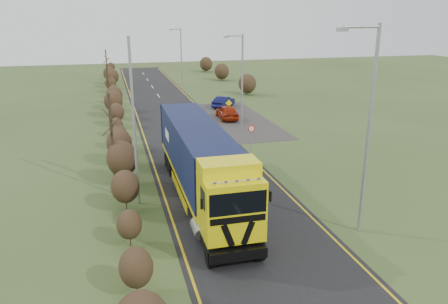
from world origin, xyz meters
TOP-DOWN VIEW (x-y plane):
  - ground at (0.00, 0.00)m, footprint 160.00×160.00m
  - road at (0.00, 10.00)m, footprint 8.00×120.00m
  - layby at (6.50, 20.00)m, footprint 6.00×18.00m
  - lane_markings at (0.00, 9.69)m, footprint 7.52×116.00m
  - hedgerow at (-6.00, 7.89)m, footprint 2.24×102.04m
  - lorry at (-1.61, 0.51)m, footprint 3.11×15.99m
  - car_red_hatchback at (5.44, 20.49)m, footprint 1.90×4.44m
  - car_blue_sedan at (6.64, 26.46)m, footprint 3.54×4.01m
  - streetlight_near at (5.23, -5.44)m, footprint 2.16×0.20m
  - streetlight_mid at (5.62, 16.18)m, footprint 1.89×0.18m
  - streetlight_far at (4.50, 43.96)m, footprint 1.84×0.18m
  - left_pole at (-5.26, 0.92)m, footprint 0.16×0.16m
  - speed_sign at (4.38, 9.20)m, footprint 0.58×0.10m
  - warning_board at (5.80, 21.09)m, footprint 0.73×0.11m

SIDE VIEW (x-z plane):
  - ground at x=0.00m, z-range 0.00..0.00m
  - road at x=0.00m, z-range 0.00..0.02m
  - layby at x=6.50m, z-range 0.00..0.02m
  - lane_markings at x=0.00m, z-range 0.03..0.03m
  - car_blue_sedan at x=6.64m, z-range 0.00..1.32m
  - car_red_hatchback at x=5.44m, z-range 0.00..1.49m
  - warning_board at x=5.80m, z-range 0.21..2.14m
  - speed_sign at x=4.38m, z-range 0.40..2.52m
  - hedgerow at x=-6.00m, z-range -1.41..4.64m
  - lorry at x=-1.61m, z-range 0.30..4.75m
  - streetlight_far at x=4.50m, z-range 0.43..9.06m
  - left_pole at x=-5.26m, z-range 0.00..9.52m
  - streetlight_mid at x=5.62m, z-range 0.45..9.32m
  - streetlight_near at x=5.23m, z-range 0.56..10.79m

